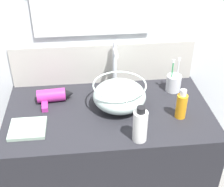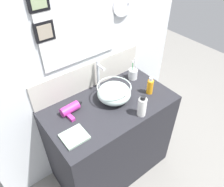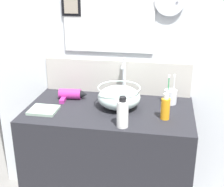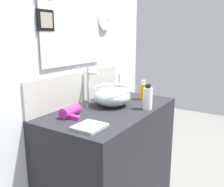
# 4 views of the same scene
# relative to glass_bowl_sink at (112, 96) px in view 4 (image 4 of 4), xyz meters

# --- Properties ---
(vanity_counter) EXTENTS (1.01, 0.57, 0.84)m
(vanity_counter) POSITION_rel_glass_bowl_sink_xyz_m (-0.06, -0.02, -0.49)
(vanity_counter) COLOR #232328
(vanity_counter) RESTS_ON ground
(back_panel) EXTENTS (1.83, 0.10, 2.42)m
(back_panel) POSITION_rel_glass_bowl_sink_xyz_m (-0.06, 0.29, 0.30)
(back_panel) COLOR silver
(back_panel) RESTS_ON ground
(glass_bowl_sink) EXTENTS (0.26, 0.26, 0.14)m
(glass_bowl_sink) POSITION_rel_glass_bowl_sink_xyz_m (0.00, 0.00, 0.00)
(glass_bowl_sink) COLOR silver
(glass_bowl_sink) RESTS_ON vanity_counter
(faucet) EXTENTS (0.02, 0.10, 0.26)m
(faucet) POSITION_rel_glass_bowl_sink_xyz_m (-0.00, 0.20, 0.08)
(faucet) COLOR silver
(faucet) RESTS_ON vanity_counter
(hair_drier) EXTENTS (0.19, 0.14, 0.07)m
(hair_drier) POSITION_rel_glass_bowl_sink_xyz_m (-0.33, 0.09, -0.04)
(hair_drier) COLOR #B22D8C
(hair_drier) RESTS_ON vanity_counter
(toothbrush_cup) EXTENTS (0.08, 0.08, 0.19)m
(toothbrush_cup) POSITION_rel_glass_bowl_sink_xyz_m (0.31, 0.13, -0.02)
(toothbrush_cup) COLOR silver
(toothbrush_cup) RESTS_ON vanity_counter
(soap_dispenser) EXTENTS (0.06, 0.06, 0.17)m
(soap_dispenser) POSITION_rel_glass_bowl_sink_xyz_m (0.06, -0.25, 0.01)
(soap_dispenser) COLOR white
(soap_dispenser) RESTS_ON vanity_counter
(spray_bottle) EXTENTS (0.05, 0.05, 0.15)m
(spray_bottle) POSITION_rel_glass_bowl_sink_xyz_m (0.28, -0.11, -0.00)
(spray_bottle) COLOR orange
(spray_bottle) RESTS_ON vanity_counter
(hand_towel) EXTENTS (0.16, 0.15, 0.02)m
(hand_towel) POSITION_rel_glass_bowl_sink_xyz_m (-0.44, -0.13, -0.06)
(hand_towel) COLOR #99B29E
(hand_towel) RESTS_ON vanity_counter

